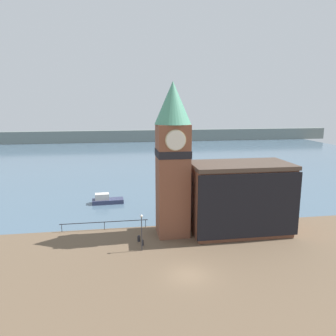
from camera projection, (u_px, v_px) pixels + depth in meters
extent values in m
plane|color=brown|center=(189.00, 275.00, 32.07)|extent=(160.00, 160.00, 0.00)
cube|color=slate|center=(138.00, 156.00, 103.24)|extent=(160.00, 120.00, 0.00)
cube|color=slate|center=(132.00, 136.00, 141.50)|extent=(180.00, 3.00, 5.00)
cube|color=#232328|center=(104.00, 222.00, 43.37)|extent=(11.56, 0.08, 0.08)
cylinder|color=#232328|center=(62.00, 228.00, 42.63)|extent=(0.07, 0.07, 1.05)
cylinder|color=#232328|center=(104.00, 226.00, 43.47)|extent=(0.07, 0.07, 1.05)
cylinder|color=#232328|center=(146.00, 223.00, 44.31)|extent=(0.07, 0.07, 1.05)
cube|color=brown|center=(173.00, 181.00, 40.90)|extent=(3.87, 3.87, 14.04)
cube|color=black|center=(173.00, 153.00, 40.22)|extent=(3.99, 3.99, 0.90)
cylinder|color=tan|center=(176.00, 140.00, 37.94)|extent=(2.47, 0.12, 2.47)
cylinder|color=silver|center=(176.00, 140.00, 37.85)|extent=(2.24, 0.12, 2.24)
cylinder|color=tan|center=(189.00, 138.00, 40.17)|extent=(0.12, 2.47, 2.47)
cylinder|color=silver|center=(189.00, 138.00, 40.19)|extent=(0.12, 2.24, 2.24)
cone|color=#4C9375|center=(173.00, 103.00, 39.04)|extent=(4.45, 4.45, 5.08)
cube|color=brown|center=(239.00, 200.00, 42.25)|extent=(12.27, 6.42, 8.61)
cube|color=#4C3D33|center=(241.00, 165.00, 41.36)|extent=(12.67, 6.82, 0.50)
cube|color=black|center=(250.00, 206.00, 38.96)|extent=(12.77, 0.30, 7.92)
cube|color=#333856|center=(108.00, 201.00, 54.98)|extent=(5.23, 2.31, 0.70)
cube|color=silver|center=(102.00, 197.00, 54.64)|extent=(2.33, 1.56, 1.01)
cylinder|color=black|center=(143.00, 243.00, 38.62)|extent=(0.25, 0.25, 0.62)
sphere|color=black|center=(143.00, 241.00, 38.56)|extent=(0.26, 0.26, 0.26)
cylinder|color=black|center=(139.00, 239.00, 39.79)|extent=(0.35, 0.35, 0.59)
sphere|color=black|center=(139.00, 237.00, 39.73)|extent=(0.37, 0.37, 0.37)
cylinder|color=#2D2D33|center=(142.00, 234.00, 36.96)|extent=(0.10, 0.10, 4.05)
sphere|color=silver|center=(141.00, 216.00, 36.55)|extent=(0.32, 0.32, 0.32)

